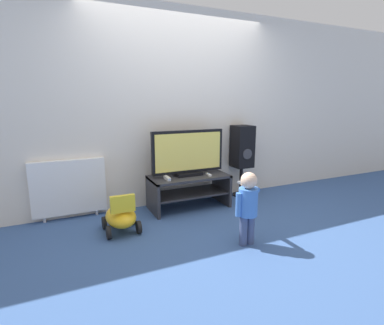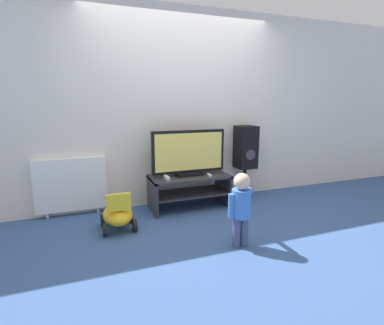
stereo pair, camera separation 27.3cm
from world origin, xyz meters
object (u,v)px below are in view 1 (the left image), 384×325
at_px(game_console, 167,178).
at_px(remote_primary, 209,174).
at_px(ride_on_toy, 121,216).
at_px(speaker_tower, 242,149).
at_px(television, 188,153).
at_px(radiator, 69,187).
at_px(child, 248,202).

relative_size(game_console, remote_primary, 1.22).
xyz_separation_m(remote_primary, ride_on_toy, (-1.22, -0.28, -0.28)).
distance_m(remote_primary, speaker_tower, 0.77).
bearing_deg(speaker_tower, game_console, -169.90).
distance_m(television, radiator, 1.51).
distance_m(child, ride_on_toy, 1.37).
bearing_deg(game_console, child, -68.88).
xyz_separation_m(television, game_console, (-0.33, -0.10, -0.27)).
bearing_deg(child, ride_on_toy, 143.00).
distance_m(game_console, child, 1.18).
bearing_deg(child, television, 94.52).
bearing_deg(remote_primary, game_console, 178.25).
distance_m(remote_primary, ride_on_toy, 1.28).
height_order(television, remote_primary, television).
xyz_separation_m(child, speaker_tower, (0.82, 1.33, 0.28)).
xyz_separation_m(television, speaker_tower, (0.92, 0.12, -0.02)).
bearing_deg(remote_primary, radiator, 168.13).
relative_size(remote_primary, radiator, 0.16).
height_order(speaker_tower, ride_on_toy, speaker_tower).
bearing_deg(remote_primary, television, 153.35).
bearing_deg(game_console, ride_on_toy, -155.45).
bearing_deg(speaker_tower, child, -121.82).
xyz_separation_m(game_console, remote_primary, (0.57, -0.02, -0.01)).
bearing_deg(game_console, television, 17.32).
relative_size(television, game_console, 6.06).
xyz_separation_m(child, ride_on_toy, (-1.07, 0.81, -0.26)).
xyz_separation_m(remote_primary, radiator, (-1.69, 0.36, -0.06)).
xyz_separation_m(game_console, ride_on_toy, (-0.65, -0.30, -0.29)).
height_order(game_console, ride_on_toy, game_console).
bearing_deg(ride_on_toy, game_console, 24.55).
bearing_deg(remote_primary, speaker_tower, 19.51).
bearing_deg(radiator, game_console, -16.80).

